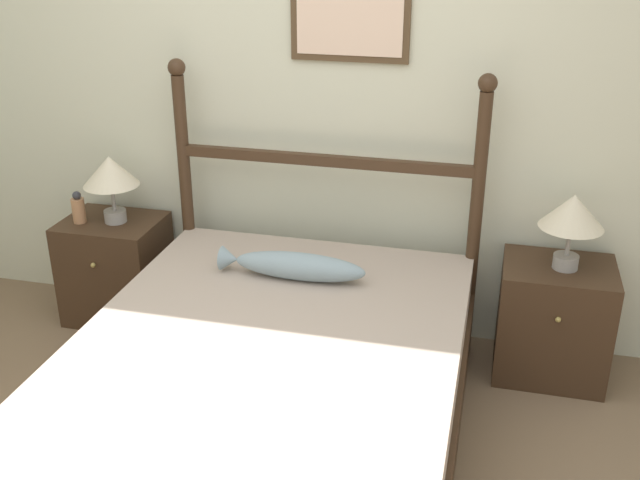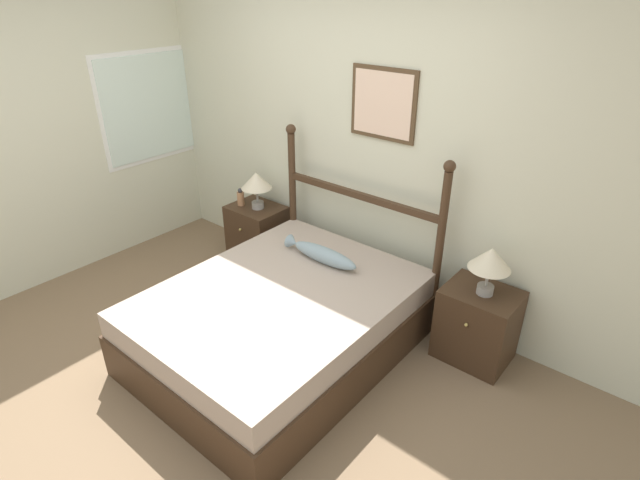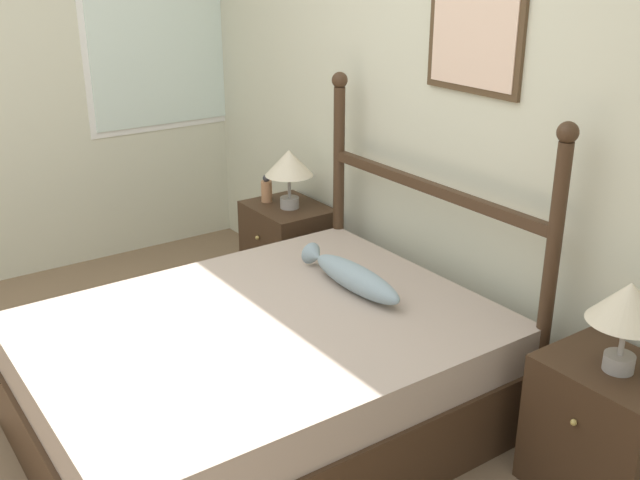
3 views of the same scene
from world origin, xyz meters
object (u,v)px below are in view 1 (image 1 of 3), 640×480
(bed, at_px, (269,395))
(nightstand_left, at_px, (116,269))
(table_lamp_right, at_px, (572,214))
(fish_pillow, at_px, (293,266))
(table_lamp_left, at_px, (110,174))
(nightstand_right, at_px, (553,320))
(bottle, at_px, (78,209))

(bed, bearing_deg, nightstand_left, 142.70)
(nightstand_left, relative_size, table_lamp_right, 1.59)
(bed, height_order, fish_pillow, fish_pillow)
(table_lamp_left, height_order, fish_pillow, table_lamp_left)
(bed, bearing_deg, nightstand_right, 37.30)
(nightstand_right, xyz_separation_m, table_lamp_right, (0.02, -0.01, 0.53))
(nightstand_right, height_order, table_lamp_right, table_lamp_right)
(bed, xyz_separation_m, nightstand_right, (1.10, 0.84, 0.02))
(bed, distance_m, nightstand_right, 1.38)
(bed, xyz_separation_m, bottle, (-1.24, 0.78, 0.37))
(nightstand_right, bearing_deg, nightstand_left, 180.00)
(nightstand_left, distance_m, table_lamp_right, 2.28)
(bed, xyz_separation_m, table_lamp_left, (-1.06, 0.83, 0.55))
(bed, height_order, bottle, bottle)
(bed, xyz_separation_m, nightstand_left, (-1.10, 0.84, 0.02))
(nightstand_left, bearing_deg, table_lamp_right, -0.33)
(nightstand_right, relative_size, table_lamp_right, 1.59)
(bed, bearing_deg, bottle, 147.71)
(table_lamp_left, distance_m, fish_pillow, 1.10)
(nightstand_right, relative_size, bottle, 3.31)
(bed, height_order, nightstand_left, nightstand_left)
(nightstand_left, height_order, fish_pillow, fish_pillow)
(nightstand_left, bearing_deg, bottle, -157.97)
(table_lamp_right, height_order, bottle, table_lamp_right)
(nightstand_right, relative_size, table_lamp_left, 1.59)
(bed, height_order, nightstand_right, nightstand_right)
(nightstand_left, distance_m, nightstand_right, 2.20)
(nightstand_right, xyz_separation_m, bottle, (-2.34, -0.06, 0.35))
(fish_pillow, bearing_deg, bed, -85.66)
(table_lamp_left, distance_m, bottle, 0.26)
(table_lamp_right, xyz_separation_m, bottle, (-2.35, -0.04, -0.18))
(table_lamp_right, bearing_deg, nightstand_right, 140.35)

